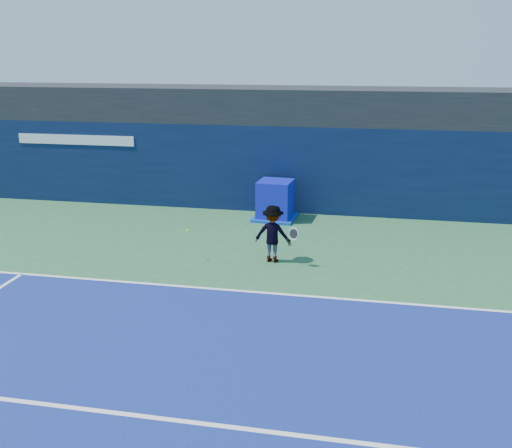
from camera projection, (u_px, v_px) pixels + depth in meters
name	position (u px, v px, depth m)	size (l,w,h in m)	color
ground	(171.00, 351.00, 10.69)	(80.00, 80.00, 0.00)	#2C6238
baseline	(213.00, 289.00, 13.51)	(24.00, 0.10, 0.01)	white
service_line	(128.00, 415.00, 8.80)	(24.00, 0.10, 0.01)	white
stadium_band	(273.00, 104.00, 20.46)	(36.00, 3.00, 1.20)	black
back_wall_assembly	(267.00, 167.00, 20.13)	(36.00, 1.03, 3.00)	#091636
equipment_cart	(275.00, 202.00, 19.08)	(1.48, 1.48, 1.31)	#0C11A8
tennis_player	(273.00, 234.00, 15.11)	(1.26, 0.72, 1.54)	white
tennis_ball	(187.00, 230.00, 15.15)	(0.07, 0.07, 0.07)	#C2E018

